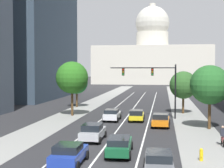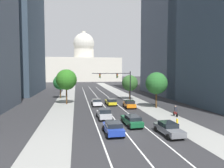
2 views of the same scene
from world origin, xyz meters
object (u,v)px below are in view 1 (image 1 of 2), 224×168
(car_orange, at_px, (161,120))
(fire_hydrant, at_px, (201,154))
(capitol_building, at_px, (152,59))
(street_tree_far_right, at_px, (210,85))
(street_tree_near_right, at_px, (183,85))
(car_gray, at_px, (159,163))
(car_white, at_px, (112,115))
(car_yellow, at_px, (137,115))
(cyclist, at_px, (223,136))
(street_tree_near_left, at_px, (72,78))
(traffic_signal_mast, at_px, (155,79))
(street_tree_mid_left, at_px, (77,83))
(car_silver, at_px, (93,132))
(car_blue, at_px, (69,154))
(car_green, at_px, (119,145))

(car_orange, xyz_separation_m, fire_hydrant, (2.96, -13.53, -0.31))
(capitol_building, distance_m, street_tree_far_right, 110.91)
(street_tree_far_right, bearing_deg, fire_hydrant, -100.00)
(street_tree_far_right, relative_size, street_tree_near_right, 1.12)
(car_gray, bearing_deg, capitol_building, 0.19)
(car_gray, height_order, car_white, car_white)
(car_gray, height_order, car_orange, car_orange)
(capitol_building, xyz_separation_m, car_yellow, (1.54, -105.96, -10.19))
(cyclist, distance_m, street_tree_far_right, 8.83)
(cyclist, bearing_deg, fire_hydrant, 156.88)
(fire_hydrant, xyz_separation_m, street_tree_near_left, (-15.26, 20.52, 4.86))
(traffic_signal_mast, distance_m, street_tree_mid_left, 17.30)
(street_tree_mid_left, bearing_deg, car_yellow, -50.00)
(car_silver, height_order, street_tree_near_right, street_tree_near_right)
(car_blue, height_order, street_tree_near_right, street_tree_near_right)
(car_blue, height_order, street_tree_near_left, street_tree_near_left)
(car_gray, distance_m, fire_hydrant, 4.71)
(traffic_signal_mast, height_order, street_tree_near_right, traffic_signal_mast)
(car_silver, height_order, traffic_signal_mast, traffic_signal_mast)
(car_gray, height_order, traffic_signal_mast, traffic_signal_mast)
(car_blue, xyz_separation_m, street_tree_far_right, (11.33, 15.24, 4.05))
(car_silver, distance_m, car_yellow, 12.26)
(car_silver, distance_m, fire_hydrant, 10.53)
(car_yellow, distance_m, car_blue, 19.82)
(capitol_building, xyz_separation_m, street_tree_near_right, (7.74, -97.95, -6.78))
(car_blue, bearing_deg, street_tree_near_left, 14.45)
(capitol_building, distance_m, car_yellow, 106.46)
(car_blue, distance_m, street_tree_near_right, 29.30)
(street_tree_near_left, bearing_deg, car_blue, -74.86)
(car_white, height_order, traffic_signal_mast, traffic_signal_mast)
(car_gray, relative_size, car_white, 1.16)
(car_orange, xyz_separation_m, street_tree_far_right, (5.23, -0.67, 4.05))
(car_orange, relative_size, car_white, 1.01)
(car_green, relative_size, street_tree_far_right, 0.69)
(capitol_building, xyz_separation_m, car_blue, (-1.53, -125.54, -10.17))
(car_orange, xyz_separation_m, car_white, (-6.11, 3.39, 0.01))
(traffic_signal_mast, bearing_deg, car_yellow, -129.03)
(capitol_building, relative_size, car_green, 10.40)
(car_yellow, xyz_separation_m, cyclist, (8.31, -12.23, 0.10))
(street_tree_far_right, bearing_deg, street_tree_near_left, 156.42)
(car_silver, relative_size, car_green, 0.87)
(car_orange, distance_m, traffic_signal_mast, 7.79)
(car_yellow, height_order, car_orange, car_orange)
(car_silver, relative_size, car_yellow, 0.97)
(car_gray, xyz_separation_m, car_blue, (-6.11, 1.27, 0.03))
(car_orange, relative_size, street_tree_near_right, 0.66)
(car_silver, bearing_deg, street_tree_far_right, -57.02)
(car_gray, relative_size, car_green, 0.98)
(traffic_signal_mast, distance_m, street_tree_near_right, 6.75)
(capitol_building, relative_size, street_tree_far_right, 7.12)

